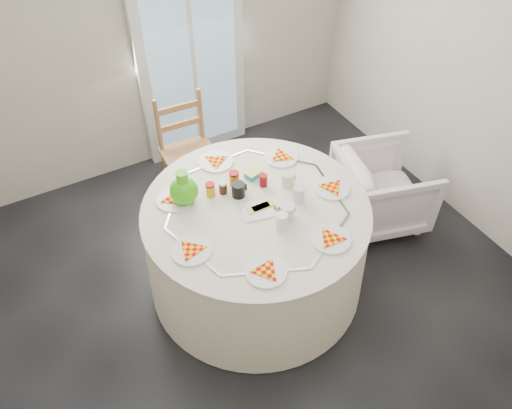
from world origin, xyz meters
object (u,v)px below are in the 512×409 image
wooden_chair (190,156)px  armchair (383,183)px  green_pitcher (184,191)px  table (256,247)px

wooden_chair → armchair: (1.27, -1.00, -0.08)m
armchair → green_pitcher: bearing=98.8°
wooden_chair → armchair: wooden_chair is taller
wooden_chair → armchair: 1.62m
table → green_pitcher: size_ratio=6.41×
wooden_chair → table: bearing=-86.2°
table → green_pitcher: 0.69m
table → wooden_chair: size_ratio=1.62×
armchair → green_pitcher: 1.71m
table → armchair: 1.25m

